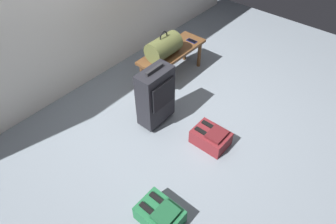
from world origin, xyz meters
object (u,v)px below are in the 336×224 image
Objects in this scene: duffel_bag_olive at (164,47)px; backpack_maroon at (211,137)px; suitcase_upright_charcoal at (156,96)px; cell_phone at (192,41)px; bench at (172,55)px; backpack_green at (160,215)px.

duffel_bag_olive is 1.27m from backpack_maroon.
suitcase_upright_charcoal is at bearing 100.69° from backpack_maroon.
suitcase_upright_charcoal is at bearing -162.41° from cell_phone.
duffel_bag_olive is 0.58× the size of suitcase_upright_charcoal.
bench is at bearing 170.50° from cell_phone.
suitcase_upright_charcoal reaches higher than backpack_green.
cell_phone is (0.34, -0.06, 0.07)m from bench.
backpack_maroon is (-0.99, -1.02, -0.33)m from cell_phone.
backpack_maroon is 1.02m from backpack_green.
duffel_bag_olive is 1.16× the size of backpack_green.
duffel_bag_olive is 2.00m from backpack_green.
suitcase_upright_charcoal reaches higher than cell_phone.
bench is 1.32× the size of suitcase_upright_charcoal.
duffel_bag_olive is at bearing 39.84° from backpack_green.
suitcase_upright_charcoal reaches higher than duffel_bag_olive.
backpack_green is at bearing -149.27° from cell_phone.
duffel_bag_olive reaches higher than backpack_green.
cell_phone is at bearing 30.73° from backpack_green.
backpack_maroon is at bearing -120.87° from bench.
duffel_bag_olive is at bearing 173.58° from cell_phone.
cell_phone is 1.17m from suitcase_upright_charcoal.
cell_phone is at bearing 17.59° from suitcase_upright_charcoal.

